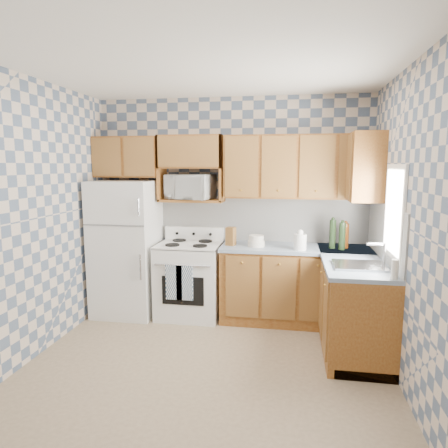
{
  "coord_description": "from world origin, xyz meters",
  "views": [
    {
      "loc": [
        0.74,
        -3.39,
        1.87
      ],
      "look_at": [
        0.05,
        0.75,
        1.25
      ],
      "focal_mm": 32.0,
      "sensor_mm": 36.0,
      "label": 1
    }
  ],
  "objects": [
    {
      "name": "floor",
      "position": [
        0.0,
        0.0,
        0.0
      ],
      "size": [
        3.4,
        3.4,
        0.0
      ],
      "primitive_type": "plane",
      "color": "#7A654C",
      "rests_on": "ground"
    },
    {
      "name": "back_wall",
      "position": [
        0.0,
        1.6,
        1.35
      ],
      "size": [
        3.4,
        0.02,
        2.7
      ],
      "primitive_type": "cube",
      "color": "slate",
      "rests_on": "ground"
    },
    {
      "name": "right_wall",
      "position": [
        1.7,
        0.0,
        1.35
      ],
      "size": [
        0.02,
        3.2,
        2.7
      ],
      "primitive_type": "cube",
      "color": "slate",
      "rests_on": "ground"
    },
    {
      "name": "backsplash_back",
      "position": [
        0.4,
        1.59,
        1.2
      ],
      "size": [
        2.6,
        0.02,
        0.56
      ],
      "primitive_type": "cube",
      "color": "white",
      "rests_on": "back_wall"
    },
    {
      "name": "backsplash_right",
      "position": [
        1.69,
        0.8,
        1.2
      ],
      "size": [
        0.02,
        1.6,
        0.56
      ],
      "primitive_type": "cube",
      "color": "white",
      "rests_on": "right_wall"
    },
    {
      "name": "refrigerator",
      "position": [
        -1.27,
        1.25,
        0.84
      ],
      "size": [
        0.75,
        0.7,
        1.68
      ],
      "primitive_type": "cube",
      "color": "white",
      "rests_on": "floor"
    },
    {
      "name": "stove_body",
      "position": [
        -0.47,
        1.28,
        0.45
      ],
      "size": [
        0.76,
        0.65,
        0.9
      ],
      "primitive_type": "cube",
      "color": "white",
      "rests_on": "floor"
    },
    {
      "name": "cooktop",
      "position": [
        -0.47,
        1.28,
        0.91
      ],
      "size": [
        0.76,
        0.65,
        0.02
      ],
      "primitive_type": "cube",
      "color": "silver",
      "rests_on": "stove_body"
    },
    {
      "name": "backguard",
      "position": [
        -0.47,
        1.55,
        1.0
      ],
      "size": [
        0.76,
        0.08,
        0.17
      ],
      "primitive_type": "cube",
      "color": "white",
      "rests_on": "cooktop"
    },
    {
      "name": "dish_towel_left",
      "position": [
        -0.57,
        0.93,
        0.52
      ],
      "size": [
        0.2,
        0.02,
        0.41
      ],
      "primitive_type": "cube",
      "color": "navy",
      "rests_on": "stove_body"
    },
    {
      "name": "dish_towel_right",
      "position": [
        -0.44,
        0.93,
        0.52
      ],
      "size": [
        0.2,
        0.02,
        0.41
      ],
      "primitive_type": "cube",
      "color": "navy",
      "rests_on": "stove_body"
    },
    {
      "name": "base_cabinets_back",
      "position": [
        0.82,
        1.3,
        0.44
      ],
      "size": [
        1.75,
        0.6,
        0.88
      ],
      "primitive_type": "cube",
      "color": "brown",
      "rests_on": "floor"
    },
    {
      "name": "base_cabinets_right",
      "position": [
        1.4,
        0.8,
        0.44
      ],
      "size": [
        0.6,
        1.6,
        0.88
      ],
      "primitive_type": "cube",
      "color": "brown",
      "rests_on": "floor"
    },
    {
      "name": "countertop_back",
      "position": [
        0.82,
        1.3,
        0.9
      ],
      "size": [
        1.77,
        0.63,
        0.04
      ],
      "primitive_type": "cube",
      "color": "slate",
      "rests_on": "base_cabinets_back"
    },
    {
      "name": "countertop_right",
      "position": [
        1.4,
        0.8,
        0.9
      ],
      "size": [
        0.63,
        1.6,
        0.04
      ],
      "primitive_type": "cube",
      "color": "slate",
      "rests_on": "base_cabinets_right"
    },
    {
      "name": "upper_cabinets_back",
      "position": [
        0.82,
        1.44,
        1.85
      ],
      "size": [
        1.75,
        0.33,
        0.74
      ],
      "primitive_type": "cube",
      "color": "brown",
      "rests_on": "back_wall"
    },
    {
      "name": "upper_cabinets_fridge",
      "position": [
        -1.29,
        1.44,
        1.97
      ],
      "size": [
        0.82,
        0.33,
        0.5
      ],
      "primitive_type": "cube",
      "color": "brown",
      "rests_on": "back_wall"
    },
    {
      "name": "upper_cabinets_right",
      "position": [
        1.53,
        1.25,
        1.85
      ],
      "size": [
        0.33,
        0.7,
        0.74
      ],
      "primitive_type": "cube",
      "color": "brown",
      "rests_on": "right_wall"
    },
    {
      "name": "microwave_shelf",
      "position": [
        -0.47,
        1.44,
        1.44
      ],
      "size": [
        0.8,
        0.33,
        0.03
      ],
      "primitive_type": "cube",
      "color": "brown",
      "rests_on": "back_wall"
    },
    {
      "name": "microwave",
      "position": [
        -0.49,
        1.43,
        1.6
      ],
      "size": [
        0.62,
        0.48,
        0.31
      ],
      "primitive_type": "imported",
      "rotation": [
        0.0,
        0.0,
        -0.19
      ],
      "color": "white",
      "rests_on": "microwave_shelf"
    },
    {
      "name": "sink",
      "position": [
        1.4,
        0.45,
        0.93
      ],
      "size": [
        0.48,
        0.4,
        0.03
      ],
      "primitive_type": "cube",
      "color": "#B7B7BC",
      "rests_on": "countertop_right"
    },
    {
      "name": "window",
      "position": [
        1.69,
        0.45,
        1.45
      ],
      "size": [
        0.02,
        0.66,
        0.86
      ],
      "primitive_type": "cube",
      "color": "silver",
      "rests_on": "right_wall"
    },
    {
      "name": "bottle_0",
      "position": [
        1.23,
        1.27,
        1.09
      ],
      "size": [
        0.07,
        0.07,
        0.33
      ],
      "primitive_type": "cylinder",
      "color": "black",
      "rests_on": "countertop_back"
    },
    {
      "name": "bottle_1",
      "position": [
        1.33,
        1.21,
        1.07
      ],
      "size": [
        0.07,
        0.07,
        0.31
      ],
      "primitive_type": "cylinder",
      "color": "black",
      "rests_on": "countertop_back"
    },
    {
      "name": "bottle_2",
      "position": [
        1.38,
        1.31,
        1.06
      ],
      "size": [
        0.07,
        0.07,
        0.29
      ],
      "primitive_type": "cylinder",
      "color": "#5D2A0B",
      "rests_on": "countertop_back"
    },
    {
      "name": "knife_block",
      "position": [
        0.05,
        1.25,
        1.03
      ],
      "size": [
        0.12,
        0.12,
        0.22
      ],
      "primitive_type": "cube",
      "rotation": [
        0.0,
        0.0,
        -0.3
      ],
      "color": "brown",
      "rests_on": "countertop_back"
    },
    {
      "name": "electric_kettle",
      "position": [
        0.86,
        1.11,
        1.01
      ],
      "size": [
        0.14,
        0.14,
        0.18
      ],
      "primitive_type": "cylinder",
      "color": "white",
      "rests_on": "countertop_back"
    },
    {
      "name": "food_containers",
      "position": [
        0.36,
        1.23,
        0.99
      ],
      "size": [
        0.2,
        0.2,
        0.13
      ],
      "primitive_type": null,
      "color": "beige",
      "rests_on": "countertop_back"
    },
    {
      "name": "soap_bottle",
      "position": [
        1.62,
        0.05,
        1.01
      ],
      "size": [
        0.06,
        0.06,
        0.17
      ],
      "primitive_type": "cylinder",
      "color": "beige",
      "rests_on": "countertop_right"
    }
  ]
}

